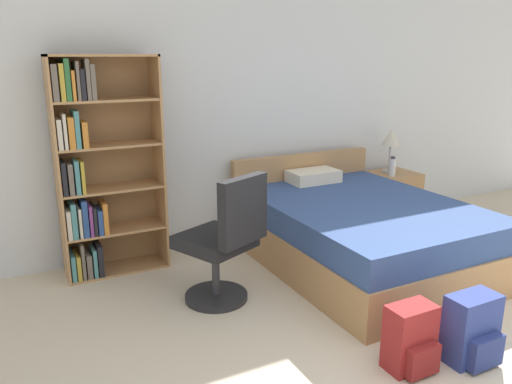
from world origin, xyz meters
TOP-DOWN VIEW (x-y plane):
  - wall_back at (0.00, 3.23)m, footprint 9.00×0.06m
  - bookshelf at (-1.55, 2.96)m, footprint 0.85×0.33m
  - bed at (0.52, 2.12)m, footprint 1.58×2.10m
  - office_chair at (-0.84, 1.97)m, footprint 0.65×0.70m
  - nightstand at (1.63, 2.92)m, footprint 0.50×0.49m
  - table_lamp at (1.61, 2.97)m, footprint 0.20×0.20m
  - water_bottle at (1.50, 2.81)m, footprint 0.07×0.07m
  - backpack_blue at (0.20, 0.60)m, footprint 0.32×0.25m
  - backpack_red at (-0.19, 0.71)m, footprint 0.29×0.24m

SIDE VIEW (x-z plane):
  - backpack_red at x=-0.19m, z-range -0.01..0.40m
  - backpack_blue at x=0.20m, z-range -0.01..0.42m
  - nightstand at x=1.63m, z-range 0.00..0.55m
  - bed at x=0.52m, z-range -0.12..0.72m
  - office_chair at x=-0.84m, z-range -0.02..0.99m
  - water_bottle at x=1.50m, z-range 0.55..0.76m
  - bookshelf at x=-1.55m, z-range 0.00..1.83m
  - table_lamp at x=1.61m, z-range 0.68..1.16m
  - wall_back at x=0.00m, z-range 0.00..2.60m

